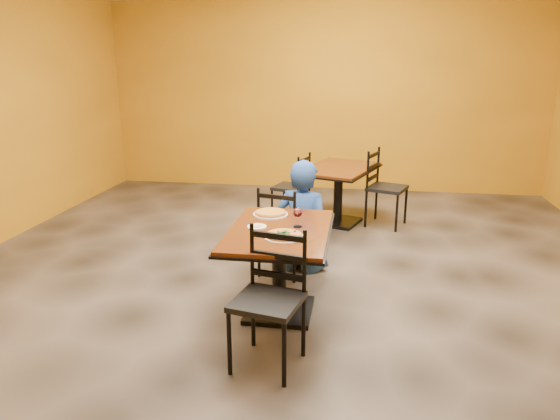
% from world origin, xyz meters
% --- Properties ---
extents(floor, '(7.00, 8.00, 0.01)m').
position_xyz_m(floor, '(0.00, 0.00, 0.00)').
color(floor, black).
rests_on(floor, ground).
extents(wall_back, '(7.00, 0.01, 3.00)m').
position_xyz_m(wall_back, '(0.00, 4.00, 1.50)').
color(wall_back, '#C68516').
rests_on(wall_back, ground).
extents(table_main, '(0.83, 1.23, 0.75)m').
position_xyz_m(table_main, '(0.00, -0.50, 0.56)').
color(table_main, '#56260D').
rests_on(table_main, floor).
extents(table_second, '(1.14, 1.37, 0.75)m').
position_xyz_m(table_second, '(0.36, 2.09, 0.55)').
color(table_second, '#56260D').
rests_on(table_second, floor).
extents(chair_main_near, '(0.52, 0.52, 0.97)m').
position_xyz_m(chair_main_near, '(0.04, -1.28, 0.48)').
color(chair_main_near, black).
rests_on(chair_main_near, floor).
extents(chair_main_far, '(0.50, 0.50, 0.91)m').
position_xyz_m(chair_main_far, '(-0.09, 0.34, 0.45)').
color(chair_main_far, black).
rests_on(chair_main_far, floor).
extents(chair_second_left, '(0.51, 0.51, 0.91)m').
position_xyz_m(chair_second_left, '(-0.26, 2.09, 0.45)').
color(chair_second_left, black).
rests_on(chair_second_left, floor).
extents(chair_second_right, '(0.57, 0.57, 0.98)m').
position_xyz_m(chair_second_right, '(0.99, 2.09, 0.49)').
color(chair_second_right, black).
rests_on(chair_second_right, floor).
extents(diner, '(0.66, 0.52, 1.13)m').
position_xyz_m(diner, '(0.08, 0.51, 0.57)').
color(diner, '#1B4999').
rests_on(diner, floor).
extents(plate_main, '(0.31, 0.31, 0.01)m').
position_xyz_m(plate_main, '(0.07, -0.70, 0.76)').
color(plate_main, white).
rests_on(plate_main, table_main).
extents(pizza_main, '(0.28, 0.28, 0.02)m').
position_xyz_m(pizza_main, '(0.07, -0.70, 0.77)').
color(pizza_main, maroon).
rests_on(pizza_main, plate_main).
extents(plate_far, '(0.31, 0.31, 0.01)m').
position_xyz_m(plate_far, '(-0.14, -0.12, 0.76)').
color(plate_far, white).
rests_on(plate_far, table_main).
extents(pizza_far, '(0.28, 0.28, 0.02)m').
position_xyz_m(pizza_far, '(-0.14, -0.12, 0.77)').
color(pizza_far, gold).
rests_on(pizza_far, plate_far).
extents(side_plate, '(0.16, 0.16, 0.01)m').
position_xyz_m(side_plate, '(-0.19, -0.49, 0.76)').
color(side_plate, white).
rests_on(side_plate, table_main).
extents(dip, '(0.09, 0.09, 0.01)m').
position_xyz_m(dip, '(-0.19, -0.49, 0.76)').
color(dip, tan).
rests_on(dip, side_plate).
extents(wine_glass, '(0.08, 0.08, 0.18)m').
position_xyz_m(wine_glass, '(0.14, -0.43, 0.84)').
color(wine_glass, white).
rests_on(wine_glass, table_main).
extents(fork, '(0.08, 0.18, 0.00)m').
position_xyz_m(fork, '(-0.17, -0.68, 0.75)').
color(fork, silver).
rests_on(fork, table_main).
extents(knife, '(0.15, 0.16, 0.00)m').
position_xyz_m(knife, '(0.24, -0.77, 0.75)').
color(knife, silver).
rests_on(knife, table_main).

